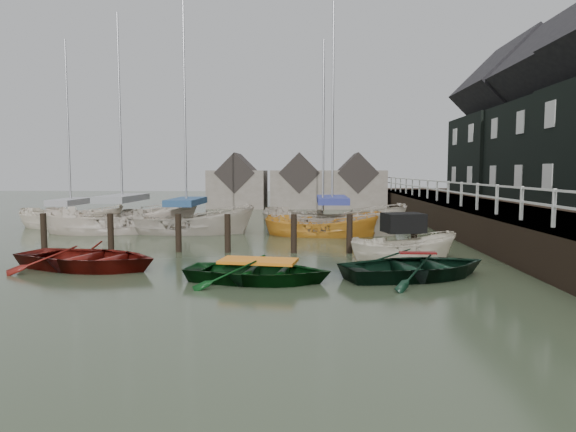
{
  "coord_description": "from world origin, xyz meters",
  "views": [
    {
      "loc": [
        1.73,
        -15.33,
        2.94
      ],
      "look_at": [
        1.02,
        2.24,
        1.4
      ],
      "focal_mm": 32.0,
      "sensor_mm": 36.0,
      "label": 1
    }
  ],
  "objects_px": {
    "motorboat": "(404,255)",
    "sailboat_e": "(72,227)",
    "rowboat_green": "(258,281)",
    "sailboat_d": "(332,232)",
    "sailboat_a": "(123,231)",
    "sailboat_c": "(323,235)",
    "rowboat_dkgreen": "(417,278)",
    "sailboat_b": "(187,232)",
    "rowboat_red": "(89,269)"
  },
  "relations": [
    {
      "from": "motorboat",
      "to": "sailboat_e",
      "type": "bearing_deg",
      "value": 48.07
    },
    {
      "from": "sailboat_e",
      "to": "rowboat_dkgreen",
      "type": "bearing_deg",
      "value": -119.8
    },
    {
      "from": "rowboat_red",
      "to": "sailboat_e",
      "type": "distance_m",
      "value": 12.41
    },
    {
      "from": "rowboat_dkgreen",
      "to": "sailboat_a",
      "type": "height_order",
      "value": "sailboat_a"
    },
    {
      "from": "sailboat_a",
      "to": "sailboat_b",
      "type": "bearing_deg",
      "value": -106.61
    },
    {
      "from": "rowboat_dkgreen",
      "to": "sailboat_b",
      "type": "xyz_separation_m",
      "value": [
        -8.82,
        9.92,
        0.07
      ]
    },
    {
      "from": "sailboat_a",
      "to": "rowboat_dkgreen",
      "type": "bearing_deg",
      "value": -143.41
    },
    {
      "from": "sailboat_a",
      "to": "sailboat_e",
      "type": "height_order",
      "value": "sailboat_a"
    },
    {
      "from": "rowboat_green",
      "to": "sailboat_d",
      "type": "relative_size",
      "value": 0.32
    },
    {
      "from": "sailboat_c",
      "to": "sailboat_e",
      "type": "distance_m",
      "value": 13.28
    },
    {
      "from": "sailboat_d",
      "to": "sailboat_e",
      "type": "height_order",
      "value": "sailboat_d"
    },
    {
      "from": "rowboat_dkgreen",
      "to": "rowboat_red",
      "type": "bearing_deg",
      "value": 64.86
    },
    {
      "from": "rowboat_red",
      "to": "rowboat_green",
      "type": "distance_m",
      "value": 5.55
    },
    {
      "from": "rowboat_red",
      "to": "rowboat_green",
      "type": "bearing_deg",
      "value": -91.08
    },
    {
      "from": "rowboat_green",
      "to": "rowboat_dkgreen",
      "type": "height_order",
      "value": "rowboat_dkgreen"
    },
    {
      "from": "rowboat_dkgreen",
      "to": "sailboat_d",
      "type": "relative_size",
      "value": 0.36
    },
    {
      "from": "sailboat_c",
      "to": "sailboat_e",
      "type": "bearing_deg",
      "value": 84.9
    },
    {
      "from": "rowboat_red",
      "to": "sailboat_a",
      "type": "bearing_deg",
      "value": 29.74
    },
    {
      "from": "rowboat_dkgreen",
      "to": "sailboat_a",
      "type": "relative_size",
      "value": 0.37
    },
    {
      "from": "sailboat_a",
      "to": "sailboat_d",
      "type": "relative_size",
      "value": 0.97
    },
    {
      "from": "sailboat_e",
      "to": "sailboat_c",
      "type": "bearing_deg",
      "value": -93.98
    },
    {
      "from": "rowboat_green",
      "to": "sailboat_c",
      "type": "height_order",
      "value": "sailboat_c"
    },
    {
      "from": "sailboat_e",
      "to": "sailboat_d",
      "type": "bearing_deg",
      "value": -89.76
    },
    {
      "from": "motorboat",
      "to": "sailboat_c",
      "type": "height_order",
      "value": "sailboat_c"
    },
    {
      "from": "rowboat_red",
      "to": "sailboat_d",
      "type": "relative_size",
      "value": 0.38
    },
    {
      "from": "rowboat_green",
      "to": "sailboat_a",
      "type": "xyz_separation_m",
      "value": [
        -7.62,
        10.8,
        0.06
      ]
    },
    {
      "from": "rowboat_red",
      "to": "sailboat_a",
      "type": "distance_m",
      "value": 9.48
    },
    {
      "from": "sailboat_c",
      "to": "motorboat",
      "type": "bearing_deg",
      "value": -150.05
    },
    {
      "from": "sailboat_a",
      "to": "rowboat_red",
      "type": "bearing_deg",
      "value": -179.17
    },
    {
      "from": "rowboat_red",
      "to": "sailboat_b",
      "type": "relative_size",
      "value": 0.36
    },
    {
      "from": "sailboat_c",
      "to": "rowboat_dkgreen",
      "type": "bearing_deg",
      "value": -158.56
    },
    {
      "from": "rowboat_red",
      "to": "sailboat_d",
      "type": "xyz_separation_m",
      "value": [
        7.76,
        9.18,
        0.06
      ]
    },
    {
      "from": "sailboat_b",
      "to": "sailboat_e",
      "type": "bearing_deg",
      "value": 75.16
    },
    {
      "from": "rowboat_red",
      "to": "rowboat_green",
      "type": "xyz_separation_m",
      "value": [
        5.32,
        -1.6,
        0.0
      ]
    },
    {
      "from": "sailboat_a",
      "to": "sailboat_c",
      "type": "bearing_deg",
      "value": -108.84
    },
    {
      "from": "rowboat_red",
      "to": "sailboat_d",
      "type": "bearing_deg",
      "value": -24.53
    },
    {
      "from": "sailboat_b",
      "to": "sailboat_e",
      "type": "relative_size",
      "value": 1.18
    },
    {
      "from": "sailboat_d",
      "to": "rowboat_red",
      "type": "bearing_deg",
      "value": 153.69
    },
    {
      "from": "sailboat_d",
      "to": "sailboat_e",
      "type": "xyz_separation_m",
      "value": [
        -13.45,
        1.84,
        0.0
      ]
    },
    {
      "from": "motorboat",
      "to": "rowboat_red",
      "type": "bearing_deg",
      "value": 90.27
    },
    {
      "from": "motorboat",
      "to": "sailboat_d",
      "type": "relative_size",
      "value": 0.33
    },
    {
      "from": "motorboat",
      "to": "sailboat_c",
      "type": "relative_size",
      "value": 0.4
    },
    {
      "from": "rowboat_green",
      "to": "sailboat_d",
      "type": "distance_m",
      "value": 11.05
    },
    {
      "from": "sailboat_b",
      "to": "sailboat_e",
      "type": "xyz_separation_m",
      "value": [
        -6.54,
        2.01,
        -0.0
      ]
    },
    {
      "from": "sailboat_a",
      "to": "sailboat_d",
      "type": "distance_m",
      "value": 10.06
    },
    {
      "from": "rowboat_green",
      "to": "rowboat_dkgreen",
      "type": "relative_size",
      "value": 0.91
    },
    {
      "from": "sailboat_a",
      "to": "sailboat_c",
      "type": "distance_m",
      "value": 9.65
    },
    {
      "from": "rowboat_red",
      "to": "sailboat_c",
      "type": "xyz_separation_m",
      "value": [
        7.29,
        8.26,
        0.02
      ]
    },
    {
      "from": "sailboat_c",
      "to": "sailboat_a",
      "type": "bearing_deg",
      "value": 91.32
    },
    {
      "from": "rowboat_green",
      "to": "sailboat_a",
      "type": "bearing_deg",
      "value": 43.93
    }
  ]
}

